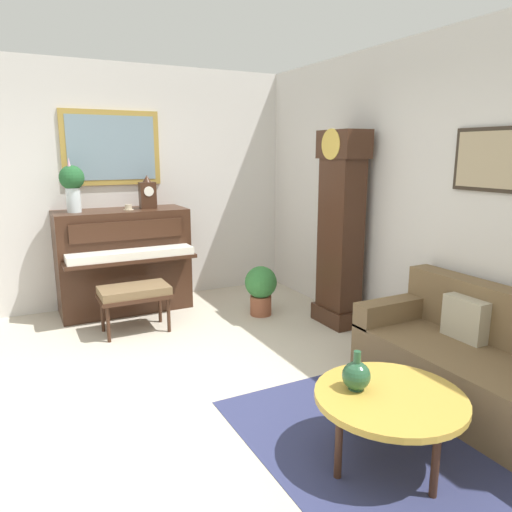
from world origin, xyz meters
name	(u,v)px	position (x,y,z in m)	size (l,w,h in m)	color
ground_plane	(168,404)	(0.00, 0.00, -0.05)	(6.40, 6.00, 0.10)	beige
wall_left	(97,187)	(-2.60, 0.00, 1.41)	(0.13, 4.90, 2.80)	silver
wall_back	(419,197)	(0.02, 2.40, 1.40)	(5.30, 0.13, 2.80)	silver
area_rug	(390,451)	(1.26, 1.02, 0.00)	(2.10, 1.50, 0.01)	navy
piano	(124,260)	(-2.23, 0.18, 0.59)	(0.87, 1.44, 1.17)	#3D2316
piano_bench	(134,294)	(-1.47, 0.12, 0.41)	(0.42, 0.70, 0.48)	#3D2316
grandfather_clock	(340,235)	(-0.74, 2.11, 0.96)	(0.52, 0.34, 2.03)	#3D2316
couch	(489,369)	(1.20, 1.97, 0.31)	(1.90, 0.80, 0.84)	brown
coffee_table	(390,399)	(1.31, 0.95, 0.40)	(0.88, 0.88, 0.43)	gold
mantel_clock	(148,193)	(-2.23, 0.50, 1.34)	(0.13, 0.18, 0.38)	#3D2316
flower_vase	(72,183)	(-2.23, -0.31, 1.48)	(0.26, 0.26, 0.58)	silver
teacup	(128,208)	(-2.19, 0.26, 1.19)	(0.12, 0.12, 0.06)	beige
green_jug	(356,375)	(1.16, 0.81, 0.51)	(0.17, 0.17, 0.24)	#234C33
potted_plant	(261,287)	(-1.35, 1.50, 0.32)	(0.36, 0.36, 0.56)	#935138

